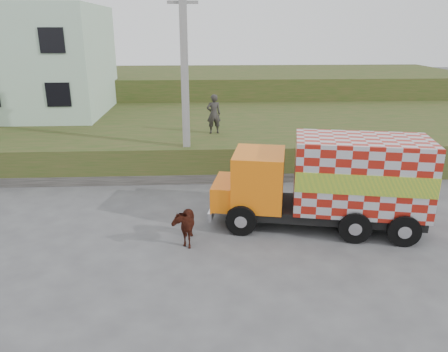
{
  "coord_description": "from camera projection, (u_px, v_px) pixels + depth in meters",
  "views": [
    {
      "loc": [
        -0.36,
        -13.42,
        6.27
      ],
      "look_at": [
        0.41,
        1.18,
        1.3
      ],
      "focal_mm": 35.0,
      "sensor_mm": 36.0,
      "label": 1
    }
  ],
  "objects": [
    {
      "name": "utility_pole",
      "position": [
        185.0,
        85.0,
        17.71
      ],
      "size": [
        1.2,
        0.3,
        8.0
      ],
      "color": "gray",
      "rests_on": "ground"
    },
    {
      "name": "building",
      "position": [
        15.0,
        60.0,
        25.02
      ],
      "size": [
        10.0,
        8.0,
        6.0
      ],
      "primitive_type": "cube",
      "color": "#A2BEA4",
      "rests_on": "embankment"
    },
    {
      "name": "cargo_truck",
      "position": [
        330.0,
        182.0,
        14.06
      ],
      "size": [
        7.12,
        3.52,
        3.04
      ],
      "rotation": [
        0.0,
        0.0,
        -0.2
      ],
      "color": "black",
      "rests_on": "ground"
    },
    {
      "name": "embankment",
      "position": [
        208.0,
        134.0,
        23.93
      ],
      "size": [
        40.0,
        12.0,
        1.5
      ],
      "primitive_type": "cube",
      "color": "#2A4517",
      "rests_on": "ground"
    },
    {
      "name": "embankment_far",
      "position": [
        205.0,
        90.0,
        35.04
      ],
      "size": [
        40.0,
        12.0,
        3.0
      ],
      "primitive_type": "cube",
      "color": "#2A4517",
      "rests_on": "ground"
    },
    {
      "name": "ground",
      "position": [
        214.0,
        224.0,
        14.72
      ],
      "size": [
        120.0,
        120.0,
        0.0
      ],
      "primitive_type": "plane",
      "color": "#474749",
      "rests_on": "ground"
    },
    {
      "name": "cow",
      "position": [
        183.0,
        223.0,
        13.32
      ],
      "size": [
        0.69,
        1.47,
        1.23
      ],
      "primitive_type": "imported",
      "rotation": [
        0.0,
        0.0,
        0.02
      ],
      "color": "#381E0E",
      "rests_on": "ground"
    },
    {
      "name": "pedestrian",
      "position": [
        214.0,
        114.0,
        20.53
      ],
      "size": [
        0.75,
        0.56,
        1.85
      ],
      "primitive_type": "imported",
      "rotation": [
        0.0,
        0.0,
        3.33
      ],
      "color": "#312F2C",
      "rests_on": "embankment"
    },
    {
      "name": "retaining_strip",
      "position": [
        164.0,
        179.0,
        18.53
      ],
      "size": [
        16.0,
        0.5,
        0.4
      ],
      "primitive_type": "cube",
      "color": "#595651",
      "rests_on": "ground"
    }
  ]
}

